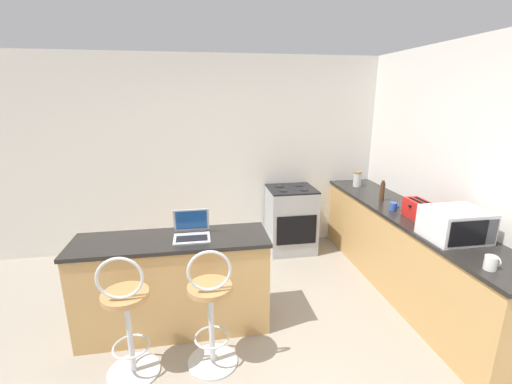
{
  "coord_description": "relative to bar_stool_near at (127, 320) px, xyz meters",
  "views": [
    {
      "loc": [
        -0.19,
        -2.1,
        2.08
      ],
      "look_at": [
        0.46,
        1.72,
        0.99
      ],
      "focal_mm": 24.0,
      "sensor_mm": 36.0,
      "label": 1
    }
  ],
  "objects": [
    {
      "name": "ground_plane",
      "position": [
        0.76,
        -0.2,
        -0.49
      ],
      "size": [
        20.0,
        20.0,
        0.0
      ],
      "primitive_type": "plane",
      "color": "gray"
    },
    {
      "name": "toaster",
      "position": [
        2.72,
        0.64,
        0.49
      ],
      "size": [
        0.18,
        0.3,
        0.19
      ],
      "color": "red",
      "rests_on": "counter_right"
    },
    {
      "name": "wall_back",
      "position": [
        0.76,
        2.32,
        0.81
      ],
      "size": [
        12.0,
        0.06,
        2.6
      ],
      "color": "silver",
      "rests_on": "ground_plane"
    },
    {
      "name": "mug_white",
      "position": [
        2.58,
        -0.42,
        0.45
      ],
      "size": [
        0.1,
        0.08,
        0.1
      ],
      "color": "white",
      "rests_on": "counter_right"
    },
    {
      "name": "storage_jar",
      "position": [
        2.69,
        1.92,
        0.5
      ],
      "size": [
        0.11,
        0.11,
        0.2
      ],
      "color": "silver",
      "rests_on": "counter_right"
    },
    {
      "name": "laptop",
      "position": [
        0.48,
        0.55,
        0.46
      ],
      "size": [
        0.31,
        0.28,
        0.24
      ],
      "color": "#B7BABF",
      "rests_on": "breakfast_bar"
    },
    {
      "name": "counter_right",
      "position": [
        2.75,
        0.79,
        -0.04
      ],
      "size": [
        0.61,
        3.02,
        0.89
      ],
      "color": "tan",
      "rests_on": "ground_plane"
    },
    {
      "name": "bar_stool_near",
      "position": [
        0.0,
        0.0,
        0.0
      ],
      "size": [
        0.4,
        0.4,
        1.03
      ],
      "color": "silver",
      "rests_on": "ground_plane"
    },
    {
      "name": "pepper_mill",
      "position": [
        2.68,
        1.26,
        0.52
      ],
      "size": [
        0.05,
        0.05,
        0.25
      ],
      "color": "#4C2D19",
      "rests_on": "counter_right"
    },
    {
      "name": "mug_blue",
      "position": [
        2.62,
        0.9,
        0.44
      ],
      "size": [
        0.09,
        0.07,
        0.09
      ],
      "color": "#2D51AD",
      "rests_on": "counter_right"
    },
    {
      "name": "breakfast_bar",
      "position": [
        0.31,
        0.53,
        -0.04
      ],
      "size": [
        1.69,
        0.53,
        0.89
      ],
      "color": "tan",
      "rests_on": "ground_plane"
    },
    {
      "name": "microwave",
      "position": [
        2.71,
        0.11,
        0.53
      ],
      "size": [
        0.48,
        0.4,
        0.27
      ],
      "color": "silver",
      "rests_on": "counter_right"
    },
    {
      "name": "bar_stool_far",
      "position": [
        0.61,
        0.0,
        0.0
      ],
      "size": [
        0.4,
        0.4,
        1.03
      ],
      "color": "silver",
      "rests_on": "ground_plane"
    },
    {
      "name": "stove_range",
      "position": [
        1.79,
        1.98,
        -0.04
      ],
      "size": [
        0.62,
        0.59,
        0.89
      ],
      "color": "#9EA3A8",
      "rests_on": "ground_plane"
    }
  ]
}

